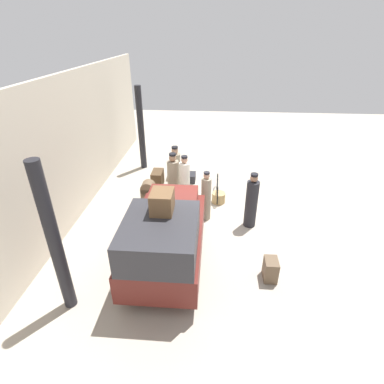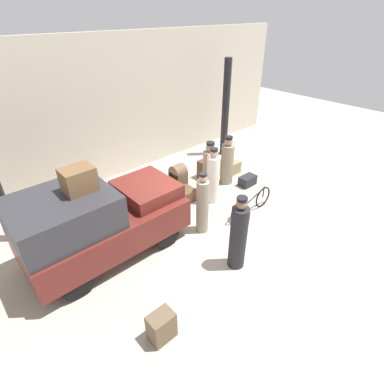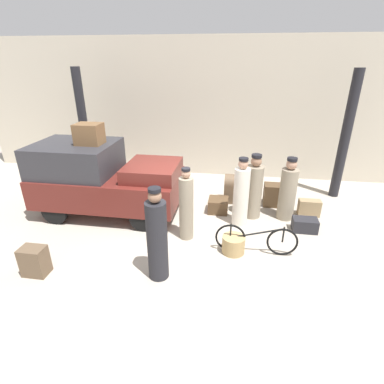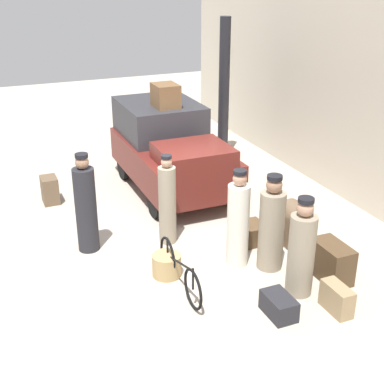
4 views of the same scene
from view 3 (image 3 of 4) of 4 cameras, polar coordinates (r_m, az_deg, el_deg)
name	(u,v)px [view 3 (image 3 of 4)]	position (r m, az deg, el deg)	size (l,w,h in m)	color
ground_plane	(183,230)	(7.32, -1.80, -7.34)	(30.00, 30.00, 0.00)	#A89E8E
station_building_facade	(204,110)	(10.40, 2.27, 15.41)	(16.00, 0.15, 4.50)	beige
canopy_pillar_left	(84,128)	(10.29, -19.90, 11.42)	(0.27, 0.27, 3.60)	black
canopy_pillar_right	(345,137)	(9.56, 27.18, 9.31)	(0.27, 0.27, 3.60)	black
truck	(102,177)	(8.14, -16.71, 2.70)	(3.68, 1.83, 1.86)	black
bicycle	(256,239)	(6.52, 12.10, -8.82)	(1.72, 0.04, 0.68)	black
wicker_basket	(233,244)	(6.54, 7.89, -9.86)	(0.49, 0.49, 0.38)	tan
porter_lifting_near_truck	(241,195)	(7.34, 9.33, -0.56)	(0.38, 0.38, 1.73)	silver
porter_with_bicycle	(254,189)	(7.79, 11.68, 0.49)	(0.43, 0.43, 1.69)	gray
porter_standing_middle	(186,207)	(6.69, -1.11, -2.82)	(0.32, 0.32, 1.71)	gray
conductor_in_dark_uniform	(288,192)	(7.92, 17.77, 0.02)	(0.42, 0.42, 1.64)	gray
porter_carrying_trunk	(157,238)	(5.51, -6.67, -8.74)	(0.38, 0.38, 1.84)	#232328
suitcase_tan_flat	(309,208)	(8.48, 21.41, -2.81)	(0.55, 0.25, 0.44)	#937A56
trunk_umber_medium	(218,205)	(8.13, 5.01, -2.53)	(0.52, 0.51, 0.37)	#4C3823
suitcase_black_upright	(232,188)	(8.69, 7.57, 0.84)	(0.42, 0.50, 0.82)	brown
trunk_wicker_pale	(277,195)	(8.71, 15.93, -0.59)	(0.75, 0.42, 0.63)	#4C3823
suitcase_small_leather	(35,261)	(6.57, -27.79, -11.55)	(0.46, 0.33, 0.58)	brown
trunk_large_brown	(305,225)	(7.72, 20.68, -5.88)	(0.58, 0.36, 0.32)	#232328
trunk_on_truck_roof	(89,134)	(7.91, -19.01, 10.41)	(0.63, 0.51, 0.51)	brown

